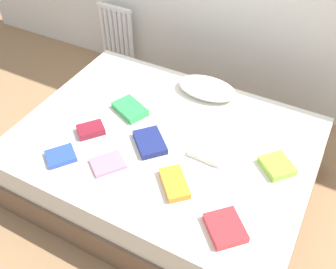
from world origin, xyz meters
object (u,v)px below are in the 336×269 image
Objects in this scene: textbook_lime at (277,166)px; textbook_navy at (150,142)px; bed at (165,162)px; pillow at (207,88)px; textbook_maroon at (91,130)px; radiator at (117,33)px; textbook_pink at (108,163)px; textbook_green at (130,109)px; textbook_blue at (61,156)px; textbook_red at (225,228)px; textbook_orange at (174,183)px; textbook_white at (208,153)px.

textbook_lime is 0.82m from textbook_navy.
bed is 8.23× the size of textbook_navy.
pillow is 2.61× the size of textbook_maroon.
textbook_pink is at bearing -57.80° from radiator.
textbook_green is (-0.29, 0.23, 0.00)m from textbook_navy.
radiator reaches higher than textbook_blue.
textbook_lime reaches higher than textbook_red.
textbook_orange is at bearing -78.27° from pillow.
pillow is at bearing 5.15° from textbook_maroon.
textbook_blue is (-1.12, 0.00, -0.01)m from textbook_red.
pillow is at bearing 148.43° from textbook_orange.
textbook_blue is 0.31m from textbook_pink.
textbook_maroon is at bearing -144.67° from textbook_orange.
bed is 10.59× the size of textbook_lime.
radiator is at bearing 151.60° from textbook_green.
textbook_navy is at bearing 8.84° from textbook_pink.
textbook_maroon is 0.71× the size of textbook_green.
textbook_pink is at bearing -50.05° from textbook_green.
textbook_navy is (-0.30, 0.23, 0.00)m from textbook_orange.
textbook_blue is (-0.55, -1.05, -0.03)m from pillow.
textbook_red is at bearing -42.69° from radiator.
textbook_pink is (0.30, 0.09, -0.00)m from textbook_blue.
textbook_lime is (0.50, 0.42, 0.00)m from textbook_orange.
textbook_orange is at bearing -100.89° from textbook_white.
textbook_blue reaches higher than textbook_pink.
textbook_navy is (-0.37, -0.10, 0.01)m from textbook_white.
textbook_red is at bearing 26.24° from textbook_orange.
textbook_white is at bearing -38.59° from radiator.
pillow is 1.89× the size of textbook_navy.
textbook_lime is (1.24, 0.56, 0.01)m from textbook_blue.
textbook_pink is 0.82× the size of textbook_navy.
textbook_white is (0.08, 0.33, -0.00)m from textbook_orange.
radiator is 1.41m from pillow.
textbook_red reaches higher than bed.
textbook_maroon is at bearing -87.66° from textbook_green.
textbook_orange is 1.27× the size of textbook_lime.
textbook_orange is 1.21× the size of textbook_pink.
textbook_orange is 0.34m from textbook_white.
textbook_green is (-0.67, 0.13, 0.01)m from textbook_white.
bed is at bearing -172.07° from textbook_red.
radiator is 2.30× the size of textbook_green.
radiator is 1.95m from textbook_white.
textbook_pink is at bearing -127.25° from textbook_orange.
textbook_green is (-1.09, 0.04, 0.00)m from textbook_lime.
textbook_navy is (-0.05, -0.11, 0.28)m from bed.
radiator reaches higher than textbook_pink.
textbook_red reaches higher than textbook_blue.
textbook_red is 0.85× the size of textbook_green.
textbook_white is 0.64m from textbook_pink.
bed is 0.46m from textbook_green.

